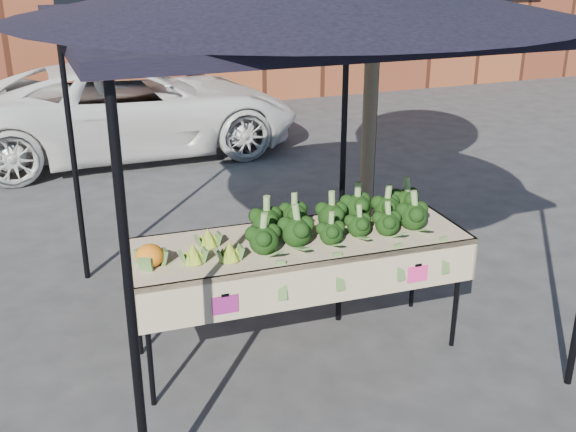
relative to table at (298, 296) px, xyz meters
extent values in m
plane|color=#2F2F31|center=(0.13, -0.06, -0.45)|extent=(90.00, 90.00, 0.00)
cube|color=#C6B293|center=(0.00, 0.00, 0.00)|extent=(2.44, 0.93, 0.90)
cube|color=#F22D8C|center=(-0.63, -0.40, 0.25)|extent=(0.17, 0.01, 0.12)
cube|color=#F92F8C|center=(0.73, -0.40, 0.25)|extent=(0.17, 0.01, 0.12)
ellipsoid|color=black|center=(0.32, 0.03, 0.57)|extent=(1.46, 0.56, 0.25)
ellipsoid|color=#9BA930|center=(-0.67, -0.01, 0.55)|extent=(0.42, 0.46, 0.19)
ellipsoid|color=orange|center=(-1.05, -0.05, 0.54)|extent=(0.19, 0.19, 0.17)
camera|label=1|loc=(-1.69, -4.04, 2.35)|focal=42.46mm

